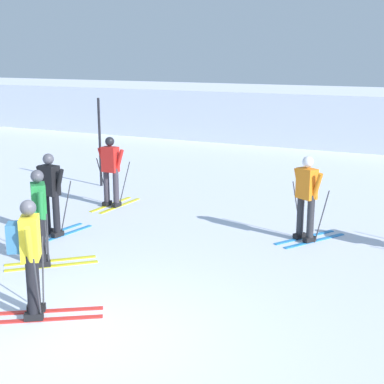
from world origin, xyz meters
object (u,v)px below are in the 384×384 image
(skier_green, at_px, (40,215))
(skier_orange, at_px, (307,196))
(skier_red, at_px, (111,170))
(skier_yellow, at_px, (29,253))
(trail_marker_pole, at_px, (100,143))
(skier_black, at_px, (51,193))

(skier_green, xyz_separation_m, skier_orange, (3.75, 3.39, 0.00))
(skier_red, height_order, skier_orange, same)
(skier_yellow, relative_size, trail_marker_pole, 0.70)
(skier_red, xyz_separation_m, skier_black, (0.25, -2.48, 0.00))
(trail_marker_pole, bearing_deg, skier_black, -66.83)
(skier_green, bearing_deg, skier_yellow, -52.78)
(skier_green, bearing_deg, skier_black, 123.92)
(skier_red, bearing_deg, trail_marker_pole, 131.62)
(skier_yellow, bearing_deg, skier_green, 127.22)
(skier_black, bearing_deg, skier_orange, 23.37)
(skier_red, bearing_deg, skier_yellow, -66.13)
(skier_yellow, xyz_separation_m, skier_red, (-2.45, 5.53, -0.04))
(skier_yellow, relative_size, skier_green, 1.00)
(skier_orange, bearing_deg, skier_yellow, -116.03)
(skier_green, distance_m, trail_marker_pole, 6.25)
(skier_orange, bearing_deg, skier_red, 174.67)
(skier_green, relative_size, skier_black, 1.00)
(skier_green, relative_size, skier_orange, 1.00)
(skier_red, xyz_separation_m, skier_orange, (4.92, -0.46, -0.00))
(skier_green, xyz_separation_m, skier_red, (-1.17, 3.85, 0.00))
(skier_green, xyz_separation_m, trail_marker_pole, (-2.74, 5.61, 0.31))
(skier_green, relative_size, skier_red, 1.00)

